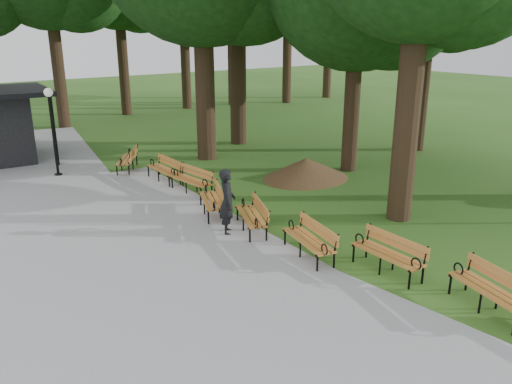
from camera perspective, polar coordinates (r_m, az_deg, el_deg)
ground at (r=12.21m, az=9.18°, el=-8.32°), size 100.00×100.00×0.00m
path at (r=12.48m, az=-14.40°, el=-7.94°), size 12.00×38.00×0.06m
person at (r=13.68m, az=-3.21°, el=-1.10°), size 0.71×0.79×1.80m
lamp_post at (r=20.18m, az=-21.84°, el=8.07°), size 0.32×0.32×3.28m
dirt_mound at (r=18.99m, az=5.58°, el=2.65°), size 2.84×2.84×0.77m
bench_1 at (r=11.15m, az=24.59°, el=-9.98°), size 1.09×2.00×0.88m
bench_2 at (r=12.04m, az=14.40°, el=-6.76°), size 0.67×1.91×0.88m
bench_3 at (r=12.48m, az=5.86°, el=-5.37°), size 1.04×1.99×0.88m
bench_4 at (r=13.95m, az=-0.54°, el=-2.70°), size 1.33×2.00×0.88m
bench_5 at (r=15.23m, az=-4.96°, el=-0.98°), size 1.33×2.00×0.88m
bench_6 at (r=17.30m, az=-7.21°, el=1.26°), size 0.86×1.96×0.88m
bench_7 at (r=18.78m, az=-10.22°, el=2.44°), size 0.65×1.90×0.88m
bench_8 at (r=20.57m, az=-14.17°, el=3.53°), size 1.59×1.93×0.88m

